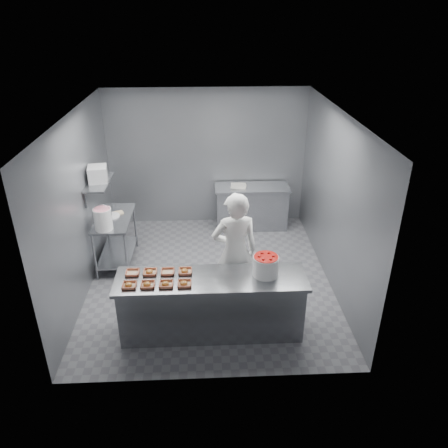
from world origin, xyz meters
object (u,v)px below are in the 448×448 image
Objects in this scene: tray_4 at (132,273)px; appliance at (98,174)px; tray_3 at (184,284)px; strawberry_tub at (266,265)px; prep_table at (115,233)px; glaze_bucket at (103,219)px; tray_0 at (129,285)px; tray_7 at (185,271)px; tray_6 at (168,272)px; service_counter at (212,305)px; tray_5 at (150,272)px; tray_2 at (166,284)px; back_counter at (251,207)px; worker at (235,252)px; tray_1 at (148,285)px.

tray_4 is 0.55× the size of appliance.
tray_3 is 1.12m from strawberry_tub.
prep_table is 0.67m from glaze_bucket.
tray_3 is at bearing -58.35° from prep_table.
strawberry_tub is 0.79× the size of glaze_bucket.
strawberry_tub is (1.81, 0.19, 0.13)m from tray_0.
tray_7 is 0.42× the size of glaze_bucket.
tray_3 is 0.54× the size of strawberry_tub.
tray_7 is at bearing -0.00° from tray_6.
tray_6 is at bearing 165.86° from service_counter.
strawberry_tub is (1.81, -0.11, 0.13)m from tray_4.
tray_5 is at bearing -180.00° from tray_6.
tray_0 is at bearing -172.10° from service_counter.
strawberry_tub reaches higher than tray_0.
tray_2 is at bearing -165.94° from service_counter.
tray_3 is at bearing -157.26° from service_counter.
glaze_bucket reaches higher than service_counter.
tray_6 is at bearing 175.42° from strawberry_tub.
back_counter is 3.74m from tray_2.
tray_0 is 1.00× the size of tray_5.
strawberry_tub is (-0.16, -3.21, 0.60)m from back_counter.
prep_table is at bearing -42.18° from worker.
tray_0 is 1.79m from glaze_bucket.
tray_6 is at bearing -59.59° from prep_table.
service_counter is 7.45× the size of strawberry_tub.
tray_3 and tray_5 have the same top height.
prep_table is 1.11m from appliance.
glaze_bucket is at bearing 135.03° from tray_7.
back_counter is at bearing 74.52° from service_counter.
tray_0 is 0.38m from tray_5.
glaze_bucket is (-0.07, -0.44, 0.50)m from prep_table.
tray_4 is (-0.72, 0.30, -0.00)m from tray_3.
prep_table is 2.00m from tray_5.
appliance is at bearing 120.06° from tray_2.
worker reaches higher than tray_4.
back_counter is 3.58m from tray_5.
tray_0 is (0.57, -2.10, 0.33)m from prep_table.
tray_6 is (-1.49, -3.10, 0.47)m from back_counter.
tray_1 is 0.24m from tray_2.
worker is at bearing -33.88° from prep_table.
service_counter is 13.88× the size of tray_2.
tray_3 is 2.69m from appliance.
tray_6 is (0.24, 0.00, -0.00)m from tray_5.
appliance is at bearing 124.69° from tray_3.
prep_table is 6.40× the size of tray_7.
back_counter is 8.01× the size of tray_2.
tray_1 is 0.38m from tray_4.
strawberry_tub is at bearing -46.58° from appliance.
worker is at bearing -23.64° from glaze_bucket.
tray_2 and tray_3 have the same top height.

